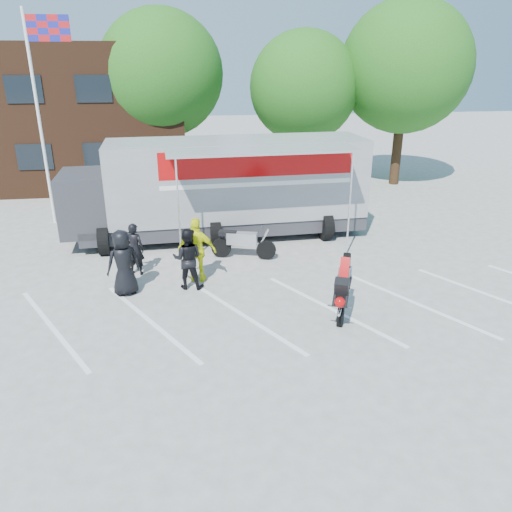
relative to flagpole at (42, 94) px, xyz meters
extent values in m
plane|color=#ACACA6|center=(6.24, -10.00, -5.05)|extent=(100.00, 100.00, 0.00)
cube|color=white|center=(6.24, -9.00, -5.05)|extent=(18.09, 13.33, 0.01)
cube|color=#442516|center=(-3.76, 8.00, -1.55)|extent=(18.00, 8.00, 7.00)
cylinder|color=white|center=(-0.26, 0.00, -1.05)|extent=(0.12, 0.12, 8.00)
cube|color=red|center=(0.54, 0.00, 2.25)|extent=(1.50, 0.04, 0.90)
cylinder|color=#382314|center=(4.24, 6.00, -3.43)|extent=(0.50, 0.50, 3.24)
sphere|color=#164A12|center=(4.24, 6.00, 0.53)|extent=(6.12, 6.12, 6.12)
cylinder|color=#382314|center=(11.24, 5.00, -3.61)|extent=(0.50, 0.50, 2.88)
sphere|color=#164A12|center=(11.24, 5.00, -0.09)|extent=(5.44, 5.44, 5.44)
cylinder|color=#382314|center=(16.24, 4.50, -3.34)|extent=(0.50, 0.50, 3.42)
sphere|color=#164A12|center=(16.24, 4.50, 0.84)|extent=(6.46, 6.46, 6.46)
imported|color=black|center=(3.30, -7.26, -4.10)|extent=(1.09, 0.91, 1.91)
imported|color=black|center=(3.49, -5.86, -4.22)|extent=(0.70, 0.56, 1.66)
imported|color=black|center=(5.09, -7.09, -4.14)|extent=(1.00, 0.85, 1.82)
imported|color=#F7FF0D|center=(5.38, -6.65, -4.07)|extent=(1.25, 0.79, 1.98)
camera|label=1|loc=(5.14, -20.57, 1.24)|focal=35.00mm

